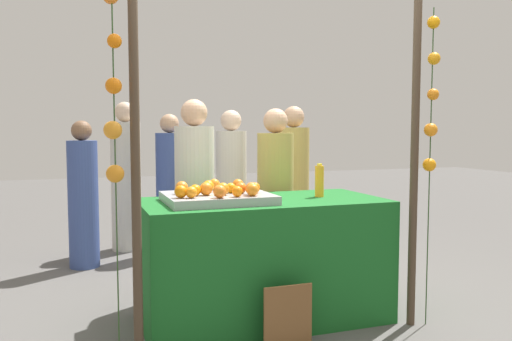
{
  "coord_description": "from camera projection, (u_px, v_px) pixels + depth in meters",
  "views": [
    {
      "loc": [
        -1.3,
        -3.51,
        1.39
      ],
      "look_at": [
        0.0,
        0.15,
        1.08
      ],
      "focal_mm": 36.56,
      "sensor_mm": 36.0,
      "label": 1
    }
  ],
  "objects": [
    {
      "name": "crowd_person_4",
      "position": [
        170.0,
        189.0,
        5.8
      ],
      "size": [
        0.31,
        0.31,
        1.56
      ],
      "color": "#384C8C",
      "rests_on": "ground_plane"
    },
    {
      "name": "garland_strand_right",
      "position": [
        432.0,
        102.0,
        3.59
      ],
      "size": [
        0.1,
        0.1,
        2.22
      ],
      "color": "#2D4C23",
      "rests_on": "ground_plane"
    },
    {
      "name": "orange_tray",
      "position": [
        218.0,
        198.0,
        3.63
      ],
      "size": [
        0.72,
        0.6,
        0.06
      ],
      "primitive_type": "cube",
      "color": "#9EA0A5",
      "rests_on": "stall_counter"
    },
    {
      "name": "orange_14",
      "position": [
        220.0,
        192.0,
        3.39
      ],
      "size": [
        0.09,
        0.09,
        0.09
      ],
      "primitive_type": "sphere",
      "color": "orange",
      "rests_on": "orange_tray"
    },
    {
      "name": "orange_15",
      "position": [
        182.0,
        188.0,
        3.6
      ],
      "size": [
        0.09,
        0.09,
        0.09
      ],
      "primitive_type": "sphere",
      "color": "orange",
      "rests_on": "orange_tray"
    },
    {
      "name": "juice_bottle",
      "position": [
        319.0,
        181.0,
        3.91
      ],
      "size": [
        0.07,
        0.07,
        0.25
      ],
      "color": "#FBA623",
      "rests_on": "stall_counter"
    },
    {
      "name": "crowd_person_1",
      "position": [
        231.0,
        192.0,
        5.39
      ],
      "size": [
        0.32,
        0.32,
        1.58
      ],
      "color": "beige",
      "rests_on": "ground_plane"
    },
    {
      "name": "orange_3",
      "position": [
        223.0,
        189.0,
        3.54
      ],
      "size": [
        0.09,
        0.09,
        0.09
      ],
      "primitive_type": "sphere",
      "color": "orange",
      "rests_on": "orange_tray"
    },
    {
      "name": "orange_9",
      "position": [
        252.0,
        189.0,
        3.56
      ],
      "size": [
        0.09,
        0.09,
        0.09
      ],
      "primitive_type": "sphere",
      "color": "orange",
      "rests_on": "orange_tray"
    },
    {
      "name": "ground_plane",
      "position": [
        263.0,
        318.0,
        3.84
      ],
      "size": [
        24.0,
        24.0,
        0.0
      ],
      "primitive_type": "plane",
      "color": "#565451"
    },
    {
      "name": "vendor_left",
      "position": [
        195.0,
        205.0,
        4.33
      ],
      "size": [
        0.33,
        0.33,
        1.63
      ],
      "color": "beige",
      "rests_on": "ground_plane"
    },
    {
      "name": "orange_4",
      "position": [
        195.0,
        190.0,
        3.5
      ],
      "size": [
        0.08,
        0.08,
        0.08
      ],
      "primitive_type": "sphere",
      "color": "orange",
      "rests_on": "orange_tray"
    },
    {
      "name": "vendor_right",
      "position": [
        275.0,
        205.0,
        4.52
      ],
      "size": [
        0.31,
        0.31,
        1.57
      ],
      "color": "tan",
      "rests_on": "ground_plane"
    },
    {
      "name": "orange_6",
      "position": [
        208.0,
        186.0,
        3.72
      ],
      "size": [
        0.08,
        0.08,
        0.08
      ],
      "primitive_type": "sphere",
      "color": "orange",
      "rests_on": "orange_tray"
    },
    {
      "name": "chalkboard_sign",
      "position": [
        287.0,
        318.0,
        3.29
      ],
      "size": [
        0.33,
        0.03,
        0.42
      ],
      "color": "brown",
      "rests_on": "ground_plane"
    },
    {
      "name": "canopy_post_left",
      "position": [
        136.0,
        170.0,
        2.99
      ],
      "size": [
        0.06,
        0.06,
        2.32
      ],
      "primitive_type": "cylinder",
      "color": "#473828",
      "rests_on": "ground_plane"
    },
    {
      "name": "orange_11",
      "position": [
        181.0,
        192.0,
        3.39
      ],
      "size": [
        0.08,
        0.08,
        0.08
      ],
      "primitive_type": "sphere",
      "color": "orange",
      "rests_on": "orange_tray"
    },
    {
      "name": "garland_strand_left",
      "position": [
        113.0,
        102.0,
        2.88
      ],
      "size": [
        0.11,
        0.1,
        2.22
      ],
      "color": "#2D4C23",
      "rests_on": "ground_plane"
    },
    {
      "name": "stall_counter",
      "position": [
        263.0,
        259.0,
        3.8
      ],
      "size": [
        1.74,
        0.85,
        0.88
      ],
      "primitive_type": "cube",
      "color": "#196023",
      "rests_on": "ground_plane"
    },
    {
      "name": "orange_1",
      "position": [
        255.0,
        188.0,
        3.65
      ],
      "size": [
        0.08,
        0.08,
        0.08
      ],
      "primitive_type": "sphere",
      "color": "orange",
      "rests_on": "orange_tray"
    },
    {
      "name": "orange_5",
      "position": [
        252.0,
        190.0,
        3.49
      ],
      "size": [
        0.08,
        0.08,
        0.08
      ],
      "primitive_type": "sphere",
      "color": "orange",
      "rests_on": "orange_tray"
    },
    {
      "name": "crowd_person_0",
      "position": [
        126.0,
        181.0,
        5.97
      ],
      "size": [
        0.34,
        0.34,
        1.7
      ],
      "color": "beige",
      "rests_on": "ground_plane"
    },
    {
      "name": "orange_0",
      "position": [
        214.0,
        184.0,
        3.86
      ],
      "size": [
        0.08,
        0.08,
        0.08
      ],
      "primitive_type": "sphere",
      "color": "orange",
      "rests_on": "orange_tray"
    },
    {
      "name": "crowd_person_3",
      "position": [
        83.0,
        199.0,
        5.21
      ],
      "size": [
        0.3,
        0.3,
        1.47
      ],
      "color": "#384C8C",
      "rests_on": "ground_plane"
    },
    {
      "name": "orange_13",
      "position": [
        238.0,
        185.0,
        3.83
      ],
      "size": [
        0.08,
        0.08,
        0.08
      ],
      "primitive_type": "sphere",
      "color": "orange",
      "rests_on": "orange_tray"
    },
    {
      "name": "orange_10",
      "position": [
        241.0,
        188.0,
        3.62
      ],
      "size": [
        0.08,
        0.08,
        0.08
      ],
      "primitive_type": "sphere",
      "color": "orange",
      "rests_on": "orange_tray"
    },
    {
      "name": "crowd_person_2",
      "position": [
        293.0,
        190.0,
        5.42
      ],
      "size": [
        0.33,
        0.33,
        1.63
      ],
      "color": "tan",
      "rests_on": "ground_plane"
    },
    {
      "name": "orange_12",
      "position": [
        237.0,
        191.0,
        3.45
      ],
      "size": [
        0.07,
        0.07,
        0.07
      ],
      "primitive_type": "sphere",
      "color": "orange",
      "rests_on": "orange_tray"
    },
    {
      "name": "canopy_post_right",
      "position": [
        414.0,
        162.0,
        3.62
      ],
      "size": [
        0.06,
        0.06,
        2.32
      ],
      "primitive_type": "cylinder",
      "color": "#473828",
      "rests_on": "ground_plane"
    },
    {
      "name": "orange_2",
      "position": [
        206.0,
        189.0,
        3.53
      ],
      "size": [
        0.09,
        0.09,
        0.09
      ],
      "primitive_type": "sphere",
      "color": "orange",
      "rests_on": "orange_tray"
    },
    {
      "name": "orange_8",
      "position": [
        191.0,
        192.0,
        3.39
      ],
      "size": [
        0.08,
        0.08,
        0.08
      ],
      "primitive_type": "sphere",
      "color": "orange",
      "rests_on": "orange_tray"
    },
    {
      "name": "orange_7",
      "position": [
        231.0,
        188.0,
        3.66
      ],
      "size": [
        0.07,
        0.07,
        0.07
      ],
      "primitive_type": "sphere",
      "color": "orange",
      "rests_on": "orange_tray"
    }
  ]
}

